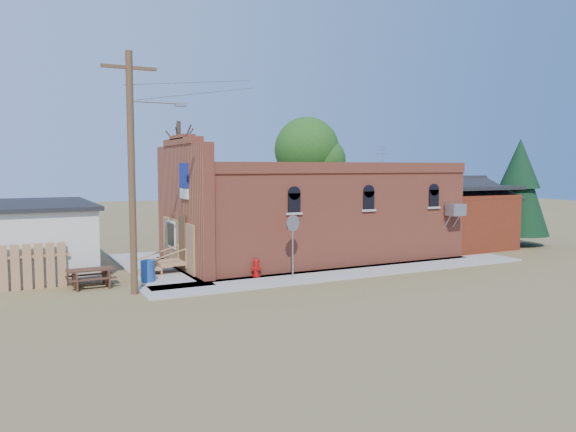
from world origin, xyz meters
name	(u,v)px	position (x,y,z in m)	size (l,w,h in m)	color
ground	(336,280)	(0.00, 0.00, 0.00)	(120.00, 120.00, 0.00)	olive
sidewalk_south	(354,272)	(1.50, 0.90, 0.04)	(19.00, 2.20, 0.08)	#9E9991
sidewalk_west	(154,268)	(-6.30, 6.00, 0.04)	(2.60, 10.00, 0.08)	#9E9991
brick_bar	(308,214)	(1.64, 5.49, 2.34)	(16.40, 7.97, 6.30)	#C2563B
red_shed	(451,209)	(11.50, 5.50, 2.27)	(5.40, 6.40, 4.30)	#5F2210
utility_pole	(133,167)	(-8.14, 1.20, 4.77)	(3.12, 0.26, 9.00)	#503820
tree_bare_near	(179,147)	(-3.00, 13.00, 5.96)	(2.80, 2.80, 7.65)	#4D392C
tree_leafy	(307,150)	(6.00, 13.50, 5.93)	(4.40, 4.40, 8.15)	#4D392C
evergreen_tree	(519,185)	(15.50, 4.00, 3.71)	(3.60, 3.60, 6.50)	#4D392C
fire_hydrant	(256,268)	(-2.92, 1.80, 0.47)	(0.45, 0.42, 0.80)	#A00909
stop_sign	(293,229)	(-1.61, 0.93, 2.15)	(0.72, 0.26, 2.70)	#939297
trash_barrel	(148,271)	(-7.30, 2.92, 0.52)	(0.57, 0.57, 0.88)	navy
picnic_table	(91,275)	(-9.50, 3.20, 0.49)	(1.82, 1.42, 0.74)	#45281B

